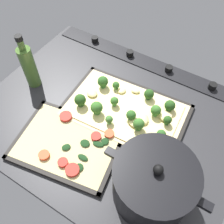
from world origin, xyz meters
TOP-DOWN VIEW (x-y plane):
  - ground_plane at (0.00, 0.00)cm, footprint 83.12×64.77cm
  - stove_control_panel at (-0.00, -28.88)cm, footprint 79.80×7.00cm
  - baking_tray_front at (-3.79, -3.56)cm, footprint 41.35×28.26cm
  - broccoli_pizza at (-4.05, -3.62)cm, footprint 38.79×25.70cm
  - baking_tray_back at (4.79, 15.66)cm, footprint 34.18×27.68cm
  - veggie_pizza_back at (4.31, 15.60)cm, footprint 31.39×24.89cm
  - cooking_pot at (-22.69, 15.61)cm, footprint 27.27×20.48cm
  - oil_bottle at (30.56, 1.80)cm, footprint 4.70×4.70cm

SIDE VIEW (x-z plane):
  - ground_plane at x=0.00cm, z-range -3.00..0.00cm
  - baking_tray_front at x=-3.79cm, z-range -0.29..1.01cm
  - baking_tray_back at x=4.79cm, z-range -0.27..1.03cm
  - stove_control_panel at x=0.00cm, z-range -0.75..1.85cm
  - veggie_pizza_back at x=4.31cm, z-range 0.14..2.04cm
  - broccoli_pizza at x=-4.05cm, z-range -1.01..5.13cm
  - cooking_pot at x=-22.69cm, z-range -1.15..14.86cm
  - oil_bottle at x=30.56cm, z-range -1.85..18.58cm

